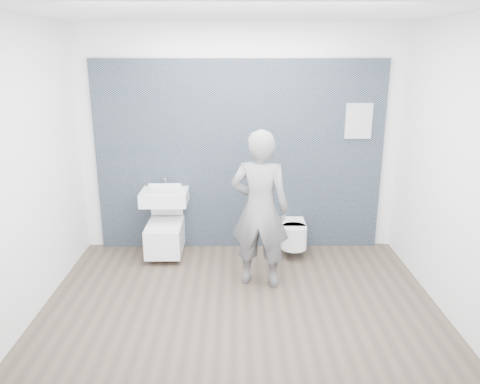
{
  "coord_description": "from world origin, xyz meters",
  "views": [
    {
      "loc": [
        -0.04,
        -4.3,
        2.46
      ],
      "look_at": [
        0.0,
        0.6,
        1.0
      ],
      "focal_mm": 35.0,
      "sensor_mm": 36.0,
      "label": 1
    }
  ],
  "objects_px": {
    "washbasin": "(164,197)",
    "toilet_square": "(165,235)",
    "toilet_rounded": "(293,234)",
    "visitor": "(260,210)"
  },
  "relations": [
    {
      "from": "washbasin",
      "to": "toilet_square",
      "type": "relative_size",
      "value": 0.69
    },
    {
      "from": "washbasin",
      "to": "visitor",
      "type": "xyz_separation_m",
      "value": [
        1.14,
        -0.82,
        0.11
      ]
    },
    {
      "from": "toilet_rounded",
      "to": "visitor",
      "type": "relative_size",
      "value": 0.32
    },
    {
      "from": "washbasin",
      "to": "visitor",
      "type": "bearing_deg",
      "value": -35.64
    },
    {
      "from": "washbasin",
      "to": "toilet_rounded",
      "type": "bearing_deg",
      "value": -2.1
    },
    {
      "from": "washbasin",
      "to": "toilet_rounded",
      "type": "xyz_separation_m",
      "value": [
        1.6,
        -0.06,
        -0.48
      ]
    },
    {
      "from": "toilet_square",
      "to": "toilet_rounded",
      "type": "distance_m",
      "value": 1.6
    },
    {
      "from": "washbasin",
      "to": "toilet_square",
      "type": "distance_m",
      "value": 0.48
    },
    {
      "from": "washbasin",
      "to": "toilet_rounded",
      "type": "distance_m",
      "value": 1.67
    },
    {
      "from": "washbasin",
      "to": "toilet_rounded",
      "type": "height_order",
      "value": "washbasin"
    }
  ]
}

